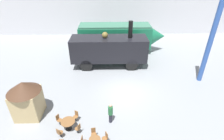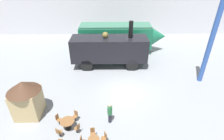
{
  "view_description": "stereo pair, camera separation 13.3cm",
  "coord_description": "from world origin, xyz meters",
  "px_view_note": "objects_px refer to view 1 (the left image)",
  "views": [
    {
      "loc": [
        -1.56,
        -12.89,
        9.72
      ],
      "look_at": [
        -1.25,
        1.0,
        1.6
      ],
      "focal_mm": 28.0,
      "sensor_mm": 36.0,
      "label": 1
    },
    {
      "loc": [
        -1.43,
        -12.9,
        9.72
      ],
      "look_at": [
        -1.25,
        1.0,
        1.6
      ],
      "focal_mm": 28.0,
      "sensor_mm": 36.0,
      "label": 2
    }
  ],
  "objects_px": {
    "steam_locomotive": "(109,49)",
    "cafe_table_near": "(68,123)",
    "visitor_person": "(110,113)",
    "ticket_kiosk": "(26,97)",
    "streamlined_locomotive": "(121,36)",
    "cafe_chair_0": "(59,119)"
  },
  "relations": [
    {
      "from": "visitor_person",
      "to": "ticket_kiosk",
      "type": "height_order",
      "value": "ticket_kiosk"
    },
    {
      "from": "cafe_table_near",
      "to": "cafe_chair_0",
      "type": "distance_m",
      "value": 0.86
    },
    {
      "from": "steam_locomotive",
      "to": "ticket_kiosk",
      "type": "height_order",
      "value": "steam_locomotive"
    },
    {
      "from": "steam_locomotive",
      "to": "ticket_kiosk",
      "type": "relative_size",
      "value": 2.73
    },
    {
      "from": "ticket_kiosk",
      "to": "streamlined_locomotive",
      "type": "bearing_deg",
      "value": 56.94
    },
    {
      "from": "cafe_chair_0",
      "to": "visitor_person",
      "type": "xyz_separation_m",
      "value": [
        3.67,
        0.15,
        0.4
      ]
    },
    {
      "from": "steam_locomotive",
      "to": "cafe_table_near",
      "type": "distance_m",
      "value": 9.73
    },
    {
      "from": "visitor_person",
      "to": "steam_locomotive",
      "type": "bearing_deg",
      "value": 90.14
    },
    {
      "from": "steam_locomotive",
      "to": "cafe_table_near",
      "type": "xyz_separation_m",
      "value": [
        -2.9,
        -9.16,
        -1.51
      ]
    },
    {
      "from": "streamlined_locomotive",
      "to": "visitor_person",
      "type": "height_order",
      "value": "streamlined_locomotive"
    },
    {
      "from": "steam_locomotive",
      "to": "ticket_kiosk",
      "type": "distance_m",
      "value": 9.82
    },
    {
      "from": "visitor_person",
      "to": "streamlined_locomotive",
      "type": "bearing_deg",
      "value": 82.92
    },
    {
      "from": "cafe_table_near",
      "to": "ticket_kiosk",
      "type": "xyz_separation_m",
      "value": [
        -3.16,
        1.44,
        1.08
      ]
    },
    {
      "from": "visitor_person",
      "to": "ticket_kiosk",
      "type": "relative_size",
      "value": 0.56
    },
    {
      "from": "cafe_table_near",
      "to": "steam_locomotive",
      "type": "bearing_deg",
      "value": 72.45
    },
    {
      "from": "cafe_table_near",
      "to": "visitor_person",
      "type": "relative_size",
      "value": 0.58
    },
    {
      "from": "steam_locomotive",
      "to": "cafe_chair_0",
      "type": "bearing_deg",
      "value": -112.65
    },
    {
      "from": "cafe_chair_0",
      "to": "ticket_kiosk",
      "type": "bearing_deg",
      "value": -173.75
    },
    {
      "from": "steam_locomotive",
      "to": "cafe_chair_0",
      "type": "distance_m",
      "value": 9.6
    },
    {
      "from": "cafe_chair_0",
      "to": "ticket_kiosk",
      "type": "height_order",
      "value": "ticket_kiosk"
    },
    {
      "from": "cafe_table_near",
      "to": "streamlined_locomotive",
      "type": "bearing_deg",
      "value": 71.21
    },
    {
      "from": "cafe_table_near",
      "to": "cafe_chair_0",
      "type": "height_order",
      "value": "cafe_chair_0"
    }
  ]
}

